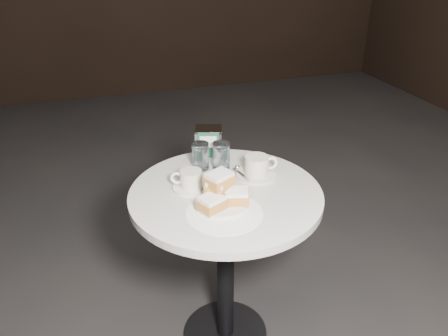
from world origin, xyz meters
TOP-DOWN VIEW (x-y plane):
  - ground at (0.00, 0.00)m, footprint 7.00×7.00m
  - cafe_table at (0.00, 0.00)m, footprint 0.70×0.70m
  - sugar_spill at (-0.05, -0.13)m, footprint 0.33×0.33m
  - beignet_plate at (-0.04, -0.08)m, footprint 0.20×0.20m
  - coffee_cup_left at (-0.11, 0.06)m, footprint 0.17×0.17m
  - coffee_cup_right at (0.15, 0.07)m, footprint 0.17×0.16m
  - water_glass_left at (-0.04, 0.20)m, footprint 0.08×0.08m
  - water_glass_right at (0.04, 0.17)m, footprint 0.09×0.09m
  - napkin_dispenser at (0.02, 0.30)m, footprint 0.13×0.11m

SIDE VIEW (x-z plane):
  - ground at x=0.00m, z-range 0.00..0.00m
  - cafe_table at x=0.00m, z-range 0.17..0.92m
  - sugar_spill at x=-0.05m, z-range 0.74..0.75m
  - coffee_cup_left at x=-0.11m, z-range 0.74..0.81m
  - coffee_cup_right at x=0.15m, z-range 0.74..0.82m
  - beignet_plate at x=-0.04m, z-range 0.73..0.85m
  - water_glass_left at x=-0.04m, z-range 0.74..0.85m
  - water_glass_right at x=0.04m, z-range 0.74..0.85m
  - napkin_dispenser at x=0.02m, z-range 0.75..0.87m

